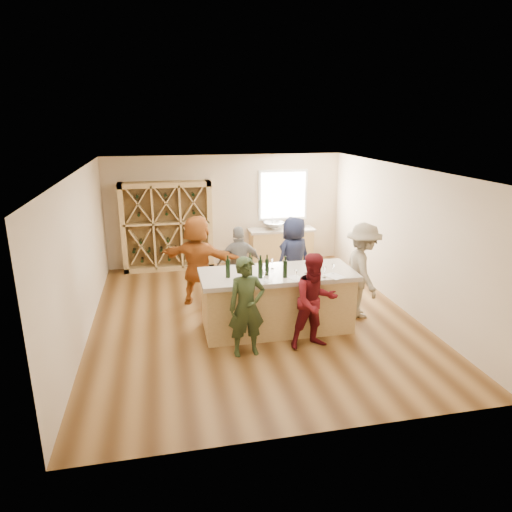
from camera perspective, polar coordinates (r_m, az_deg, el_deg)
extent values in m
cube|color=brown|center=(8.90, -0.37, -7.82)|extent=(6.00, 7.00, 0.10)
cube|color=white|center=(8.13, -0.41, 11.10)|extent=(6.00, 7.00, 0.10)
cube|color=beige|center=(11.81, -3.83, 5.76)|extent=(6.00, 0.10, 2.80)
cube|color=beige|center=(5.18, 7.53, -9.24)|extent=(6.00, 0.10, 2.80)
cube|color=beige|center=(8.37, -21.32, -0.03)|extent=(0.10, 7.00, 2.80)
cube|color=beige|center=(9.46, 18.04, 2.17)|extent=(0.10, 7.00, 2.80)
cube|color=white|center=(11.96, 3.39, 7.62)|extent=(1.30, 0.06, 1.30)
cube|color=white|center=(11.93, 3.43, 7.59)|extent=(1.18, 0.01, 1.18)
cube|color=tan|center=(11.49, -11.04, 3.64)|extent=(2.20, 0.45, 2.20)
cube|color=tan|center=(11.97, 3.15, 1.15)|extent=(1.60, 0.58, 0.86)
cube|color=#AD9F8E|center=(11.85, 3.19, 3.29)|extent=(1.70, 0.62, 0.06)
imported|color=silver|center=(11.77, 2.25, 3.83)|extent=(0.54, 0.54, 0.19)
cylinder|color=silver|center=(11.93, 2.05, 4.29)|extent=(0.02, 0.02, 0.30)
cube|color=tan|center=(8.20, 2.67, -5.85)|extent=(2.60, 1.00, 1.00)
cube|color=#AD9F8E|center=(8.01, 2.72, -2.29)|extent=(2.72, 1.12, 0.08)
cylinder|color=black|center=(7.69, -3.54, -1.61)|extent=(0.10, 0.10, 0.31)
cylinder|color=black|center=(7.59, -1.53, -1.80)|extent=(0.10, 0.10, 0.31)
cylinder|color=black|center=(7.79, -0.74, -1.29)|extent=(0.09, 0.09, 0.32)
cylinder|color=black|center=(7.64, 0.56, -1.64)|extent=(0.09, 0.09, 0.32)
cylinder|color=black|center=(7.80, 1.39, -1.40)|extent=(0.08, 0.08, 0.28)
cone|color=white|center=(7.46, 1.07, -2.67)|extent=(0.09, 0.09, 0.18)
cone|color=white|center=(7.58, 5.04, -2.44)|extent=(0.09, 0.09, 0.18)
cone|color=white|center=(7.77, 8.55, -2.01)|extent=(0.10, 0.10, 0.19)
cone|color=white|center=(7.95, 6.27, -1.52)|extent=(0.08, 0.08, 0.18)
cone|color=white|center=(8.01, 9.62, -1.63)|extent=(0.07, 0.07, 0.16)
cube|color=white|center=(7.59, 0.76, -3.06)|extent=(0.27, 0.31, 0.00)
cube|color=white|center=(7.72, 5.00, -2.75)|extent=(0.27, 0.32, 0.00)
cube|color=white|center=(7.91, 9.78, -2.47)|extent=(0.35, 0.40, 0.00)
imported|color=#263319|center=(7.22, -1.18, -6.39)|extent=(0.62, 0.48, 1.63)
imported|color=#590F14|center=(7.51, 7.38, -5.65)|extent=(0.83, 0.52, 1.62)
imported|color=gray|center=(8.82, 13.16, -1.79)|extent=(0.66, 1.23, 1.82)
imported|color=slate|center=(9.28, -2.07, -1.13)|extent=(0.95, 0.50, 1.60)
imported|color=#191E38|center=(9.59, 4.72, -0.18)|extent=(1.00, 0.86, 1.73)
imported|color=#994C19|center=(9.25, -7.28, -0.53)|extent=(1.81, 1.33, 1.85)
cylinder|color=black|center=(7.69, 3.66, -1.64)|extent=(0.07, 0.07, 0.30)
cone|color=white|center=(8.14, 2.04, -1.00)|extent=(0.07, 0.07, 0.18)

